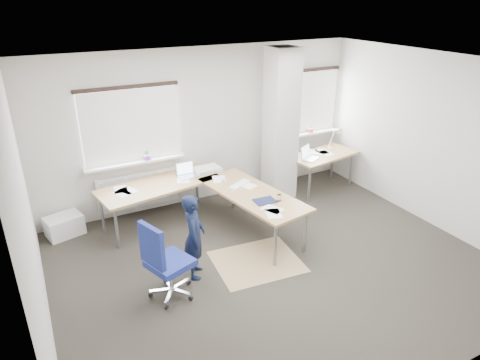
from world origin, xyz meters
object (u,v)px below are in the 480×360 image
desk_main (207,189)px  task_chair (168,276)px  desk_side (323,156)px  person (194,236)px

desk_main → task_chair: (-1.16, -1.42, -0.38)m
desk_side → person: 3.64m
task_chair → person: bearing=10.9°
person → task_chair: bearing=144.9°
desk_main → person: size_ratio=2.30×
desk_main → person: 1.32m
task_chair → person: size_ratio=0.92×
desk_side → task_chair: bearing=-164.5°
desk_main → task_chair: 1.87m
desk_side → task_chair: size_ratio=1.34×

